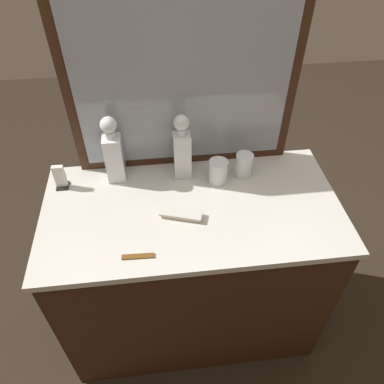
{
  "coord_description": "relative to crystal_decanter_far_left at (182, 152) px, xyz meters",
  "views": [
    {
      "loc": [
        -0.12,
        -1.03,
        1.94
      ],
      "look_at": [
        0.0,
        0.0,
        0.95
      ],
      "focal_mm": 34.73,
      "sensor_mm": 36.0,
      "label": 1
    }
  ],
  "objects": [
    {
      "name": "crystal_decanter_right",
      "position": [
        -0.28,
        0.01,
        0.0
      ],
      "size": [
        0.07,
        0.07,
        0.3
      ],
      "color": "white",
      "rests_on": "dresser"
    },
    {
      "name": "dresser_mirror",
      "position": [
        0.02,
        0.09,
        0.27
      ],
      "size": [
        0.92,
        0.03,
        0.78
      ],
      "color": "#381E11",
      "rests_on": "dresser"
    },
    {
      "name": "tortoiseshell_comb",
      "position": [
        -0.2,
        -0.42,
        -0.12
      ],
      "size": [
        0.12,
        0.02,
        0.01
      ],
      "color": "brown",
      "rests_on": "dresser"
    },
    {
      "name": "silver_brush_right",
      "position": [
        -0.03,
        -0.25,
        -0.11
      ],
      "size": [
        0.17,
        0.1,
        0.02
      ],
      "color": "#B7A88C",
      "rests_on": "dresser"
    },
    {
      "name": "napkin_holder",
      "position": [
        -0.51,
        -0.02,
        -0.07
      ],
      "size": [
        0.05,
        0.05,
        0.11
      ],
      "color": "black",
      "rests_on": "dresser"
    },
    {
      "name": "crystal_tumbler_far_right",
      "position": [
        0.15,
        -0.06,
        -0.07
      ],
      "size": [
        0.08,
        0.08,
        0.1
      ],
      "color": "white",
      "rests_on": "dresser"
    },
    {
      "name": "ground_plane",
      "position": [
        0.02,
        -0.2,
        -0.99
      ],
      "size": [
        6.0,
        6.0,
        0.0
      ],
      "primitive_type": "plane",
      "color": "#2D2319"
    },
    {
      "name": "dresser",
      "position": [
        0.02,
        -0.2,
        -0.55
      ],
      "size": [
        1.2,
        0.62,
        0.87
      ],
      "color": "#381E11",
      "rests_on": "ground_plane"
    },
    {
      "name": "crystal_decanter_far_left",
      "position": [
        0.0,
        0.0,
        0.0
      ],
      "size": [
        0.07,
        0.07,
        0.3
      ],
      "color": "white",
      "rests_on": "dresser"
    },
    {
      "name": "crystal_tumbler_front",
      "position": [
        0.26,
        -0.03,
        -0.07
      ],
      "size": [
        0.07,
        0.07,
        0.11
      ],
      "color": "white",
      "rests_on": "dresser"
    }
  ]
}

